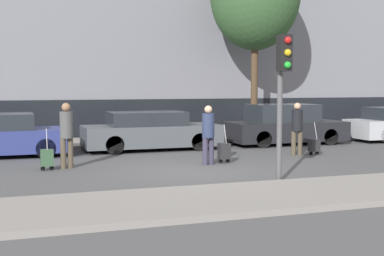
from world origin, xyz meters
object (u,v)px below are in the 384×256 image
trolley_center (224,151)px  traffic_light (283,77)px  trolley_right (314,145)px  pedestrian_center (208,131)px  pedestrian_right (297,126)px  parked_bicycle (154,130)px  pedestrian_left (66,131)px  trolley_left (47,158)px  parked_car_2 (285,126)px  parked_car_1 (151,132)px

trolley_center → traffic_light: traffic_light is taller
trolley_center → traffic_light: size_ratio=0.33×
trolley_right → pedestrian_center: bearing=-168.1°
pedestrian_center → pedestrian_right: 3.50m
parked_bicycle → traffic_light: bearing=-87.1°
pedestrian_center → trolley_right: bearing=177.7°
pedestrian_left → parked_bicycle: size_ratio=0.98×
trolley_left → pedestrian_center: (4.29, -0.42, 0.60)m
pedestrian_left → pedestrian_center: 3.82m
parked_car_2 → pedestrian_left: bearing=-158.4°
parked_car_2 → pedestrian_right: (-1.17, -2.89, 0.24)m
parked_car_2 → trolley_right: parked_car_2 is taller
trolley_right → pedestrian_left: bearing=-178.4°
trolley_left → pedestrian_right: 7.69m
pedestrian_center → trolley_right: size_ratio=1.57×
pedestrian_left → traffic_light: traffic_light is taller
pedestrian_left → pedestrian_center: size_ratio=1.06×
pedestrian_left → pedestrian_center: (3.77, -0.60, -0.06)m
pedestrian_left → pedestrian_right: (7.12, 0.39, -0.06)m
parked_car_1 → pedestrian_center: (0.65, -3.83, 0.31)m
parked_car_1 → parked_car_2: (5.17, 0.06, 0.07)m
pedestrian_center → traffic_light: size_ratio=0.50×
pedestrian_center → trolley_center: size_ratio=1.49×
pedestrian_right → pedestrian_center: bearing=34.6°
parked_car_2 → pedestrian_right: pedestrian_right is taller
parked_car_2 → trolley_left: (-8.82, -3.46, -0.36)m
traffic_light → trolley_left: bearing=143.2°
traffic_light → parked_bicycle: bearing=92.9°
parked_car_2 → parked_bicycle: size_ratio=2.48×
parked_car_2 → trolley_center: (-4.00, -3.75, -0.35)m
parked_car_1 → pedestrian_center: 3.89m
parked_car_2 → traffic_light: traffic_light is taller
pedestrian_right → trolley_left: bearing=22.4°
pedestrian_left → pedestrian_right: size_ratio=1.05×
trolley_center → parked_bicycle: size_ratio=0.62×
pedestrian_right → parked_car_2: bearing=-93.9°
traffic_light → parked_bicycle: (-0.47, 9.20, -1.88)m
pedestrian_center → traffic_light: 3.54m
trolley_left → pedestrian_center: size_ratio=0.66×
pedestrian_left → trolley_right: 7.68m
parked_bicycle → parked_car_1: bearing=-108.3°
parked_car_1 → trolley_center: size_ratio=4.19×
trolley_left → trolley_right: (8.17, 0.40, -0.02)m
pedestrian_center → parked_car_2: bearing=-153.6°
traffic_light → parked_bicycle: 9.40m
trolley_left → traffic_light: 6.36m
pedestrian_right → parked_bicycle: 6.01m
pedestrian_right → traffic_light: size_ratio=0.50×
trolley_left → pedestrian_right: (7.64, 0.57, 0.60)m
pedestrian_center → trolley_center: 0.81m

